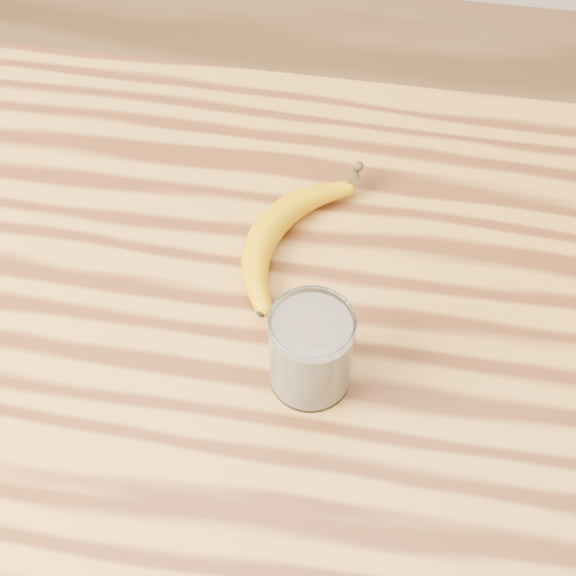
# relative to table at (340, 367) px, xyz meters

# --- Properties ---
(table) EXTENTS (1.20, 0.80, 0.90)m
(table) POSITION_rel_table_xyz_m (0.00, 0.00, 0.00)
(table) COLOR #B77C32
(table) RESTS_ON ground
(smoothie_glass) EXTENTS (0.09, 0.09, 0.11)m
(smoothie_glass) POSITION_rel_table_xyz_m (-0.03, -0.10, 0.18)
(smoothie_glass) COLOR white
(smoothie_glass) RESTS_ON table
(banana) EXTENTS (0.21, 0.33, 0.04)m
(banana) POSITION_rel_table_xyz_m (-0.11, 0.09, 0.15)
(banana) COLOR #C78B00
(banana) RESTS_ON table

